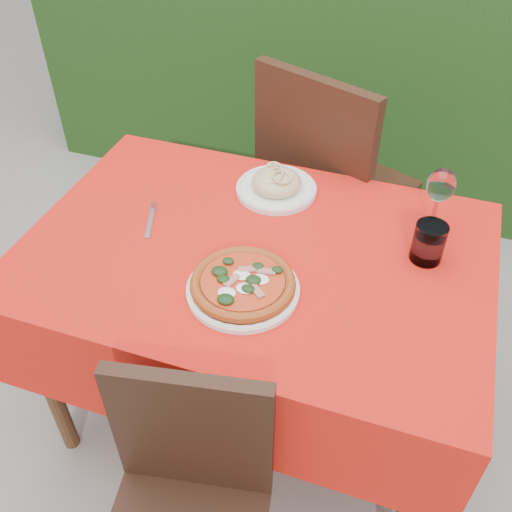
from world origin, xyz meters
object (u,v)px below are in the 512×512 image
(chair_near, at_px, (187,502))
(water_glass, at_px, (428,244))
(chair_far, at_px, (327,181))
(pizza_plate, at_px, (243,285))
(fork, at_px, (150,223))
(pasta_plate, at_px, (276,185))
(wine_glass, at_px, (441,188))

(chair_near, height_order, water_glass, water_glass)
(chair_far, relative_size, pizza_plate, 3.62)
(chair_far, xyz_separation_m, water_glass, (0.38, -0.51, 0.21))
(fork, bearing_deg, chair_near, -78.84)
(pizza_plate, height_order, water_glass, water_glass)
(chair_near, xyz_separation_m, pasta_plate, (-0.06, 0.86, 0.30))
(pasta_plate, bearing_deg, chair_near, -85.69)
(chair_far, distance_m, water_glass, 0.67)
(pizza_plate, height_order, fork, pizza_plate)
(chair_near, xyz_separation_m, chair_far, (0.02, 1.20, 0.12))
(pizza_plate, bearing_deg, fork, 154.03)
(chair_near, height_order, chair_far, chair_far)
(pasta_plate, bearing_deg, chair_far, 75.58)
(pizza_plate, xyz_separation_m, fork, (-0.34, 0.17, -0.02))
(fork, bearing_deg, pasta_plate, 22.64)
(chair_far, bearing_deg, water_glass, 147.91)
(chair_far, relative_size, fork, 5.64)
(chair_far, bearing_deg, wine_glass, 157.32)
(water_glass, height_order, fork, water_glass)
(pasta_plate, distance_m, wine_glass, 0.48)
(chair_far, xyz_separation_m, pizza_plate, (-0.04, -0.78, 0.19))
(pasta_plate, height_order, wine_glass, wine_glass)
(pizza_plate, bearing_deg, wine_glass, 45.37)
(chair_far, height_order, fork, chair_far)
(water_glass, bearing_deg, chair_near, -119.92)
(water_glass, distance_m, wine_glass, 0.17)
(chair_near, distance_m, pizza_plate, 0.52)
(wine_glass, distance_m, fork, 0.81)
(water_glass, relative_size, wine_glass, 0.58)
(chair_near, relative_size, wine_glass, 4.30)
(chair_near, height_order, pizza_plate, chair_near)
(chair_near, relative_size, water_glass, 7.44)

